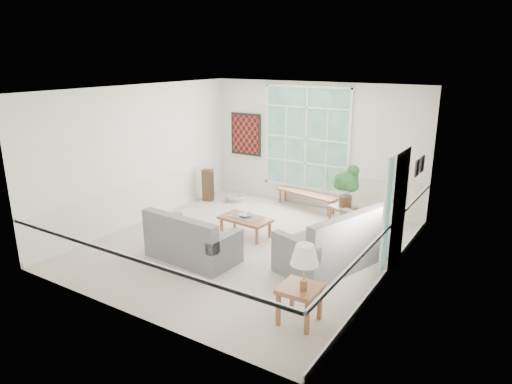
{
  "coord_description": "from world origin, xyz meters",
  "views": [
    {
      "loc": [
        4.6,
        -6.94,
        3.59
      ],
      "look_at": [
        0.1,
        0.2,
        1.05
      ],
      "focal_mm": 32.0,
      "sensor_mm": 36.0,
      "label": 1
    }
  ],
  "objects_px": {
    "loveseat_front": "(193,235)",
    "end_table": "(342,216)",
    "loveseat_right": "(332,237)",
    "side_table": "(299,304)",
    "coffee_table": "(245,227)"
  },
  "relations": [
    {
      "from": "loveseat_right",
      "to": "side_table",
      "type": "bearing_deg",
      "value": -61.45
    },
    {
      "from": "loveseat_right",
      "to": "coffee_table",
      "type": "relative_size",
      "value": 1.84
    },
    {
      "from": "loveseat_front",
      "to": "end_table",
      "type": "xyz_separation_m",
      "value": [
        1.7,
        2.98,
        -0.21
      ]
    },
    {
      "from": "loveseat_front",
      "to": "side_table",
      "type": "bearing_deg",
      "value": -14.61
    },
    {
      "from": "loveseat_right",
      "to": "loveseat_front",
      "type": "relative_size",
      "value": 1.17
    },
    {
      "from": "loveseat_right",
      "to": "coffee_table",
      "type": "bearing_deg",
      "value": -171.21
    },
    {
      "from": "coffee_table",
      "to": "end_table",
      "type": "distance_m",
      "value": 2.15
    },
    {
      "from": "loveseat_front",
      "to": "end_table",
      "type": "distance_m",
      "value": 3.43
    },
    {
      "from": "loveseat_front",
      "to": "side_table",
      "type": "distance_m",
      "value": 2.73
    },
    {
      "from": "loveseat_right",
      "to": "end_table",
      "type": "height_order",
      "value": "loveseat_right"
    },
    {
      "from": "loveseat_front",
      "to": "end_table",
      "type": "height_order",
      "value": "loveseat_front"
    },
    {
      "from": "loveseat_right",
      "to": "end_table",
      "type": "distance_m",
      "value": 1.97
    },
    {
      "from": "end_table",
      "to": "side_table",
      "type": "xyz_separation_m",
      "value": [
        0.9,
        -3.82,
        0.04
      ]
    },
    {
      "from": "loveseat_right",
      "to": "coffee_table",
      "type": "height_order",
      "value": "loveseat_right"
    },
    {
      "from": "loveseat_right",
      "to": "loveseat_front",
      "type": "height_order",
      "value": "loveseat_right"
    }
  ]
}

